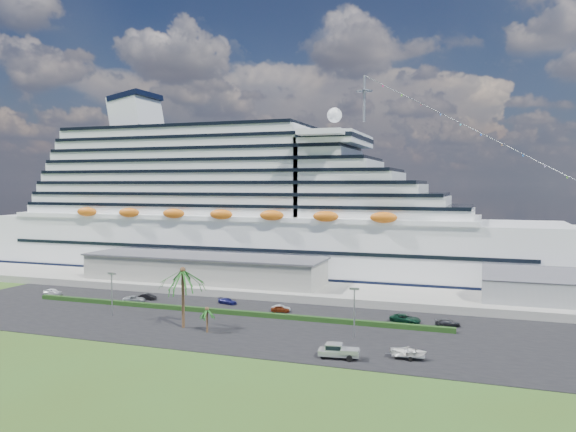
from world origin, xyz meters
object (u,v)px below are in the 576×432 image
at_px(cruise_ship, 254,216).
at_px(pickup_truck, 338,351).
at_px(boat_trailer, 408,352).
at_px(parked_car_3, 228,301).

distance_m(cruise_ship, pickup_truck, 81.42).
xyz_separation_m(cruise_ship, boat_trailer, (51.58, -65.20, -15.43)).
xyz_separation_m(cruise_ship, parked_car_3, (10.49, -39.54, -15.95)).
bearing_deg(pickup_truck, boat_trailer, 16.73).
height_order(parked_car_3, pickup_truck, pickup_truck).
bearing_deg(cruise_ship, parked_car_3, -75.14).
xyz_separation_m(pickup_truck, boat_trailer, (9.74, 2.93, -0.03)).
xyz_separation_m(parked_car_3, pickup_truck, (31.35, -28.58, 0.54)).
bearing_deg(pickup_truck, parked_car_3, 137.64).
bearing_deg(cruise_ship, pickup_truck, -58.45).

